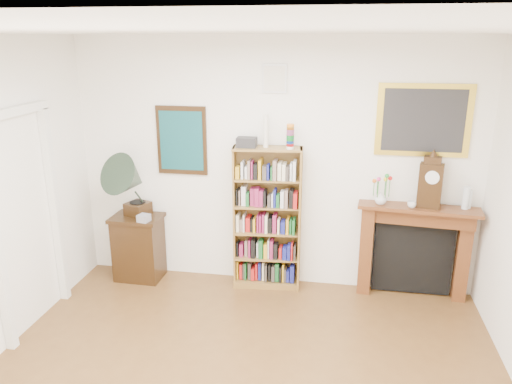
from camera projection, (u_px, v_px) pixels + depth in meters
room at (221, 261)px, 3.20m from camera, size 4.51×5.01×2.81m
door_casing at (25, 203)px, 4.73m from camera, size 0.08×1.02×2.17m
teal_poster at (182, 141)px, 5.63m from camera, size 0.58×0.04×0.78m
small_picture at (274, 79)px, 5.25m from camera, size 0.26×0.04×0.30m
gilt_painting at (423, 120)px, 5.12m from camera, size 0.95×0.04×0.75m
bookshelf at (267, 211)px, 5.56m from camera, size 0.78×0.34×1.88m
side_cabinet at (139, 247)px, 5.90m from camera, size 0.58×0.43×0.78m
fireplace at (414, 243)px, 5.44m from camera, size 1.28×0.42×1.06m
gramophone at (131, 181)px, 5.58m from camera, size 0.66×0.73×0.79m
cd_stack at (144, 218)px, 5.61m from camera, size 0.14×0.14×0.08m
mantel_clock at (430, 183)px, 5.16m from camera, size 0.26×0.18×0.55m
flower_vase at (381, 198)px, 5.32m from camera, size 0.16×0.16×0.13m
teacup at (412, 204)px, 5.21m from camera, size 0.11×0.11×0.07m
bottle_left at (466, 198)px, 5.16m from camera, size 0.07×0.07×0.24m
bottle_right at (469, 199)px, 5.18m from camera, size 0.06×0.06×0.20m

